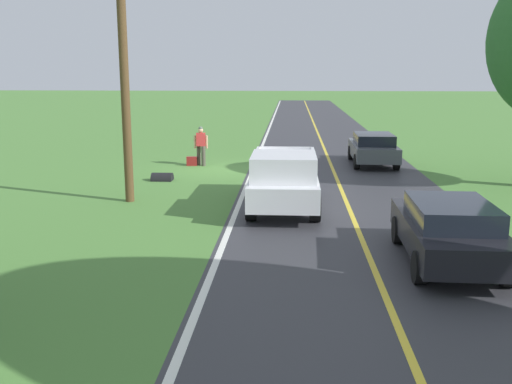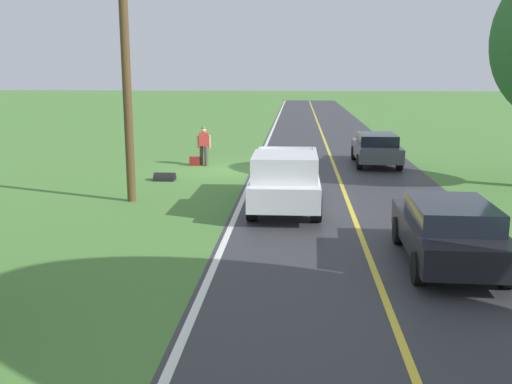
# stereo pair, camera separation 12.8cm
# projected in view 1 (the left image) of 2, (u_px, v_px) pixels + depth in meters

# --- Properties ---
(ground_plane) EXTENTS (200.00, 200.00, 0.00)m
(ground_plane) POSITION_uv_depth(u_px,v_px,m) (222.00, 170.00, 24.80)
(ground_plane) COLOR #4C7F38
(road_surface) EXTENTS (7.24, 120.00, 0.00)m
(road_surface) POSITION_uv_depth(u_px,v_px,m) (333.00, 171.00, 24.51)
(road_surface) COLOR #333338
(road_surface) RESTS_ON ground
(lane_edge_line) EXTENTS (0.16, 117.60, 0.00)m
(lane_edge_line) POSITION_uv_depth(u_px,v_px,m) (253.00, 170.00, 24.72)
(lane_edge_line) COLOR silver
(lane_edge_line) RESTS_ON ground
(lane_centre_line) EXTENTS (0.14, 117.60, 0.00)m
(lane_centre_line) POSITION_uv_depth(u_px,v_px,m) (333.00, 171.00, 24.51)
(lane_centre_line) COLOR gold
(lane_centre_line) RESTS_ON ground
(hitchhiker_walking) EXTENTS (0.62, 0.51, 1.75)m
(hitchhiker_walking) POSITION_uv_depth(u_px,v_px,m) (201.00, 144.00, 25.79)
(hitchhiker_walking) COLOR #4C473D
(hitchhiker_walking) RESTS_ON ground
(suitcase_carried) EXTENTS (0.48, 0.24, 0.40)m
(suitcase_carried) POSITION_uv_depth(u_px,v_px,m) (192.00, 161.00, 25.86)
(suitcase_carried) COLOR maroon
(suitcase_carried) RESTS_ON ground
(pickup_truck_passing) EXTENTS (2.10, 5.40, 1.82)m
(pickup_truck_passing) POSITION_uv_depth(u_px,v_px,m) (284.00, 178.00, 17.56)
(pickup_truck_passing) COLOR silver
(pickup_truck_passing) RESTS_ON ground
(sedan_near_oncoming) EXTENTS (1.97, 4.42, 1.41)m
(sedan_near_oncoming) POSITION_uv_depth(u_px,v_px,m) (373.00, 148.00, 26.05)
(sedan_near_oncoming) COLOR #4C5156
(sedan_near_oncoming) RESTS_ON ground
(sedan_mid_oncoming) EXTENTS (2.02, 4.45, 1.41)m
(sedan_mid_oncoming) POSITION_uv_depth(u_px,v_px,m) (448.00, 230.00, 12.64)
(sedan_mid_oncoming) COLOR black
(sedan_mid_oncoming) RESTS_ON ground
(utility_pole_roadside) EXTENTS (0.28, 0.28, 8.78)m
(utility_pole_roadside) POSITION_uv_depth(u_px,v_px,m) (124.00, 63.00, 17.93)
(utility_pole_roadside) COLOR brown
(utility_pole_roadside) RESTS_ON ground
(drainage_culvert) EXTENTS (0.80, 0.60, 0.60)m
(drainage_culvert) POSITION_uv_depth(u_px,v_px,m) (162.00, 180.00, 22.41)
(drainage_culvert) COLOR black
(drainage_culvert) RESTS_ON ground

